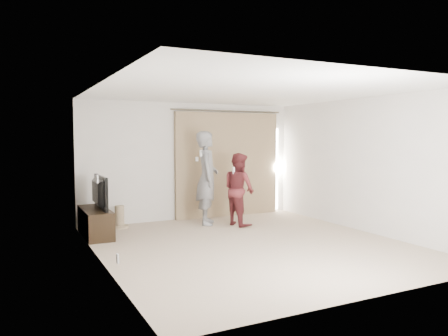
{
  "coord_description": "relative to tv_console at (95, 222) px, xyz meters",
  "views": [
    {
      "loc": [
        -3.69,
        -6.35,
        1.83
      ],
      "look_at": [
        0.06,
        1.2,
        1.24
      ],
      "focal_mm": 35.0,
      "sensor_mm": 36.0,
      "label": 1
    }
  ],
  "objects": [
    {
      "name": "person_man",
      "position": [
        2.32,
        0.09,
        0.73
      ],
      "size": [
        0.72,
        0.85,
        1.97
      ],
      "color": "slate",
      "rests_on": "ground"
    },
    {
      "name": "scratching_post",
      "position": [
        0.56,
        0.51,
        -0.07
      ],
      "size": [
        0.34,
        0.34,
        0.46
      ],
      "color": "tan",
      "rests_on": "ground"
    },
    {
      "name": "person_woman",
      "position": [
        2.87,
        -0.3,
        0.5
      ],
      "size": [
        0.68,
        0.81,
        1.51
      ],
      "color": "maroon",
      "rests_on": "ground"
    },
    {
      "name": "curtain",
      "position": [
        3.18,
        0.79,
        0.95
      ],
      "size": [
        2.8,
        0.11,
        2.46
      ],
      "color": "tan",
      "rests_on": "ground"
    },
    {
      "name": "wall_back",
      "position": [
        2.27,
        0.86,
        1.05
      ],
      "size": [
        5.0,
        0.04,
        2.6
      ],
      "primitive_type": "cube",
      "color": "silver",
      "rests_on": "ground"
    },
    {
      "name": "wall_left",
      "position": [
        -0.23,
        -1.89,
        1.05
      ],
      "size": [
        0.04,
        5.5,
        2.6
      ],
      "color": "silver",
      "rests_on": "ground"
    },
    {
      "name": "floor",
      "position": [
        2.27,
        -1.89,
        -0.25
      ],
      "size": [
        5.5,
        5.5,
        0.0
      ],
      "primitive_type": "plane",
      "color": "#BDA68E",
      "rests_on": "ground"
    },
    {
      "name": "tv",
      "position": [
        0.0,
        0.0,
        0.56
      ],
      "size": [
        0.14,
        1.07,
        0.62
      ],
      "primitive_type": "imported",
      "rotation": [
        0.0,
        0.0,
        1.57
      ],
      "color": "black",
      "rests_on": "tv_console"
    },
    {
      "name": "ceiling",
      "position": [
        2.27,
        -1.89,
        2.35
      ],
      "size": [
        5.0,
        5.5,
        0.01
      ],
      "primitive_type": "cube",
      "color": "white",
      "rests_on": "wall_back"
    },
    {
      "name": "tv_console",
      "position": [
        0.0,
        0.0,
        0.0
      ],
      "size": [
        0.46,
        1.32,
        0.51
      ],
      "primitive_type": "cube",
      "color": "black",
      "rests_on": "ground"
    }
  ]
}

